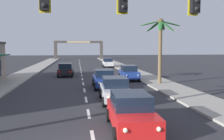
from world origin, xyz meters
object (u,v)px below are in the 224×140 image
at_px(traffic_signal_mast, 168,14).
at_px(sedan_fifth_in_queue, 104,79).
at_px(sedan_parked_nearest_kerb, 108,63).
at_px(sedan_parked_mid_kerb, 129,72).
at_px(sedan_third_in_queue, 115,89).
at_px(sedan_lead_at_stop_bar, 131,112).
at_px(sedan_oncoming_far, 66,70).
at_px(palm_right_second, 160,38).
at_px(town_gateway_arch, 79,47).

relative_size(traffic_signal_mast, sedan_fifth_in_queue, 2.58).
distance_m(sedan_parked_nearest_kerb, sedan_parked_mid_kerb, 18.78).
xyz_separation_m(sedan_third_in_queue, sedan_parked_nearest_kerb, (3.26, 29.86, 0.00)).
bearing_deg(sedan_third_in_queue, sedan_lead_at_stop_bar, -91.71).
height_order(sedan_oncoming_far, sedan_parked_mid_kerb, same).
bearing_deg(sedan_lead_at_stop_bar, sedan_oncoming_far, 99.99).
bearing_deg(palm_right_second, sedan_parked_nearest_kerb, 96.14).
xyz_separation_m(sedan_parked_mid_kerb, palm_right_second, (2.35, -3.84, 3.77)).
height_order(sedan_lead_at_stop_bar, sedan_oncoming_far, same).
height_order(sedan_fifth_in_queue, sedan_oncoming_far, same).
xyz_separation_m(sedan_parked_nearest_kerb, town_gateway_arch, (-5.19, 31.28, 2.94)).
relative_size(sedan_oncoming_far, palm_right_second, 0.68).
xyz_separation_m(sedan_lead_at_stop_bar, sedan_fifth_in_queue, (0.05, 11.94, 0.00)).
bearing_deg(sedan_lead_at_stop_bar, sedan_parked_nearest_kerb, 84.53).
xyz_separation_m(sedan_lead_at_stop_bar, sedan_third_in_queue, (0.18, 5.97, 0.00)).
bearing_deg(sedan_parked_mid_kerb, sedan_third_in_queue, -106.79).
xyz_separation_m(sedan_fifth_in_queue, sedan_oncoming_far, (-3.89, 9.85, 0.00)).
bearing_deg(sedan_lead_at_stop_bar, traffic_signal_mast, -52.13).
bearing_deg(traffic_signal_mast, sedan_parked_mid_kerb, 82.59).
distance_m(sedan_fifth_in_queue, town_gateway_arch, 55.28).
xyz_separation_m(sedan_oncoming_far, sedan_parked_mid_kerb, (7.36, -4.74, 0.00)).
bearing_deg(traffic_signal_mast, sedan_oncoming_far, 102.04).
relative_size(sedan_parked_mid_kerb, palm_right_second, 0.68).
distance_m(sedan_parked_mid_kerb, palm_right_second, 5.87).
height_order(sedan_fifth_in_queue, palm_right_second, palm_right_second).
bearing_deg(sedan_oncoming_far, sedan_parked_nearest_kerb, 62.62).
bearing_deg(town_gateway_arch, sedan_parked_mid_kerb, -83.98).
height_order(sedan_lead_at_stop_bar, sedan_parked_mid_kerb, same).
relative_size(traffic_signal_mast, sedan_oncoming_far, 2.57).
bearing_deg(town_gateway_arch, traffic_signal_mast, -87.59).
relative_size(sedan_lead_at_stop_bar, sedan_parked_mid_kerb, 1.00).
bearing_deg(sedan_lead_at_stop_bar, palm_right_second, 66.05).
bearing_deg(sedan_oncoming_far, traffic_signal_mast, -77.96).
distance_m(sedan_third_in_queue, sedan_oncoming_far, 16.32).
bearing_deg(sedan_oncoming_far, sedan_lead_at_stop_bar, -80.01).
xyz_separation_m(traffic_signal_mast, sedan_fifth_in_queue, (-1.07, 13.38, -4.15)).
bearing_deg(sedan_parked_nearest_kerb, sedan_parked_mid_kerb, -89.73).
height_order(traffic_signal_mast, sedan_lead_at_stop_bar, traffic_signal_mast).
bearing_deg(sedan_lead_at_stop_bar, sedan_third_in_queue, 88.29).
distance_m(sedan_oncoming_far, town_gateway_arch, 45.46).
height_order(sedan_oncoming_far, sedan_parked_nearest_kerb, same).
distance_m(sedan_lead_at_stop_bar, sedan_fifth_in_queue, 11.94).
bearing_deg(sedan_third_in_queue, sedan_parked_nearest_kerb, 83.78).
relative_size(traffic_signal_mast, sedan_parked_nearest_kerb, 2.57).
xyz_separation_m(sedan_fifth_in_queue, town_gateway_arch, (-1.81, 55.17, 2.94)).
distance_m(traffic_signal_mast, sedan_fifth_in_queue, 14.05).
bearing_deg(sedan_parked_mid_kerb, traffic_signal_mast, -97.41).
height_order(traffic_signal_mast, sedan_parked_nearest_kerb, traffic_signal_mast).
height_order(sedan_lead_at_stop_bar, sedan_third_in_queue, same).
relative_size(sedan_fifth_in_queue, town_gateway_arch, 0.30).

